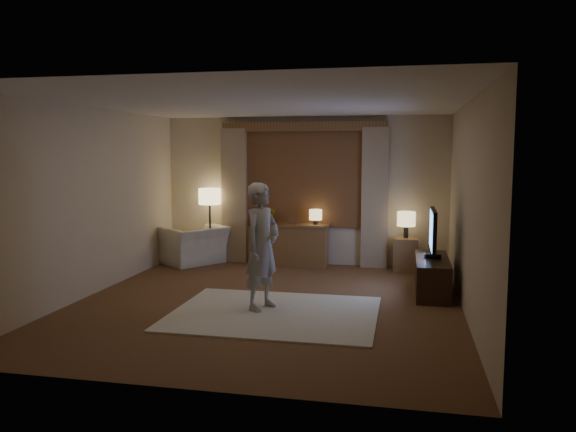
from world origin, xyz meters
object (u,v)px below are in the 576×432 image
(person, at_px, (262,246))
(side_table, at_px, (405,255))
(sideboard, at_px, (293,246))
(tv_stand, at_px, (432,276))
(armchair, at_px, (193,245))

(person, bearing_deg, side_table, -10.07)
(sideboard, bearing_deg, side_table, -1.48)
(tv_stand, bearing_deg, side_table, 104.22)
(person, bearing_deg, armchair, 59.15)
(armchair, distance_m, person, 3.30)
(tv_stand, xyz_separation_m, person, (-2.13, -1.30, 0.56))
(side_table, distance_m, tv_stand, 1.49)
(side_table, relative_size, tv_stand, 0.40)
(armchair, height_order, person, person)
(side_table, distance_m, person, 3.31)
(armchair, xyz_separation_m, person, (1.94, -2.63, 0.48))
(armchair, bearing_deg, person, 72.02)
(side_table, bearing_deg, sideboard, 178.52)
(person, bearing_deg, sideboard, 26.08)
(tv_stand, relative_size, person, 0.88)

